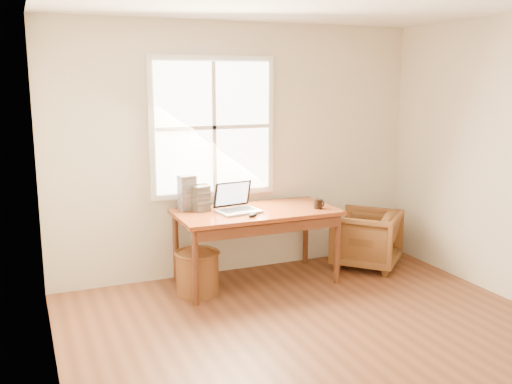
# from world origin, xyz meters

# --- Properties ---
(room_shell) EXTENTS (4.04, 4.54, 2.64)m
(room_shell) POSITION_xyz_m (-0.02, 0.16, 1.32)
(room_shell) COLOR brown
(room_shell) RESTS_ON ground
(desk) EXTENTS (1.60, 0.80, 0.04)m
(desk) POSITION_xyz_m (0.00, 1.80, 0.73)
(desk) COLOR brown
(desk) RESTS_ON room_shell
(armchair) EXTENTS (0.95, 0.96, 0.62)m
(armchair) POSITION_xyz_m (1.31, 1.79, 0.31)
(armchair) COLOR brown
(armchair) RESTS_ON room_shell
(wicker_stool) EXTENTS (0.50, 0.50, 0.41)m
(wicker_stool) POSITION_xyz_m (-0.64, 1.72, 0.20)
(wicker_stool) COLOR brown
(wicker_stool) RESTS_ON room_shell
(laptop) EXTENTS (0.48, 0.50, 0.32)m
(laptop) POSITION_xyz_m (-0.20, 1.77, 0.91)
(laptop) COLOR #A7ABAE
(laptop) RESTS_ON desk
(mouse) EXTENTS (0.12, 0.10, 0.03)m
(mouse) POSITION_xyz_m (-0.14, 1.55, 0.77)
(mouse) COLOR black
(mouse) RESTS_ON desk
(coffee_mug) EXTENTS (0.11, 0.11, 0.10)m
(coffee_mug) POSITION_xyz_m (0.60, 1.62, 0.80)
(coffee_mug) COLOR black
(coffee_mug) RESTS_ON desk
(cd_stack_a) EXTENTS (0.15, 0.14, 0.26)m
(cd_stack_a) POSITION_xyz_m (-0.47, 2.12, 0.88)
(cd_stack_a) COLOR #B1B6BD
(cd_stack_a) RESTS_ON desk
(cd_stack_b) EXTENTS (0.19, 0.18, 0.25)m
(cd_stack_b) POSITION_xyz_m (-0.52, 1.99, 0.87)
(cd_stack_b) COLOR black
(cd_stack_b) RESTS_ON desk
(cd_stack_c) EXTENTS (0.17, 0.16, 0.35)m
(cd_stack_c) POSITION_xyz_m (-0.63, 2.07, 0.93)
(cd_stack_c) COLOR #9597A1
(cd_stack_c) RESTS_ON desk
(cd_stack_d) EXTENTS (0.14, 0.12, 0.17)m
(cd_stack_d) POSITION_xyz_m (-0.50, 2.04, 0.84)
(cd_stack_d) COLOR silver
(cd_stack_d) RESTS_ON desk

